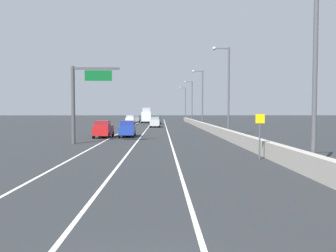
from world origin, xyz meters
name	(u,v)px	position (x,y,z in m)	size (l,w,h in m)	color
ground_plane	(159,126)	(0.00, 64.00, 0.00)	(320.00, 320.00, 0.00)	#26282B
lane_stripe_left	(128,129)	(-5.50, 55.00, 0.00)	(0.16, 130.00, 0.00)	silver
lane_stripe_center	(147,129)	(-2.00, 55.00, 0.00)	(0.16, 130.00, 0.00)	silver
lane_stripe_right	(167,129)	(1.50, 55.00, 0.00)	(0.16, 130.00, 0.00)	silver
jersey_barrier_right	(216,130)	(7.91, 40.00, 0.55)	(0.60, 120.00, 1.10)	#9E998E
overhead_sign_gantry	(81,95)	(-7.26, 27.37, 4.73)	(4.68, 0.36, 7.50)	#47474C
speed_advisory_sign	(260,133)	(7.01, 16.54, 1.76)	(0.60, 0.11, 3.00)	#4C4C51
lamp_post_right_near	(311,52)	(8.21, 11.86, 6.26)	(2.14, 0.44, 11.00)	#4C4C51
lamp_post_right_second	(227,86)	(8.54, 35.78, 6.26)	(2.14, 0.44, 11.00)	#4C4C51
lamp_post_right_third	(201,95)	(8.28, 59.71, 6.26)	(2.14, 0.44, 11.00)	#4C4C51
lamp_post_right_fourth	(191,99)	(8.45, 83.64, 6.26)	(2.14, 0.44, 11.00)	#4C4C51
lamp_post_right_fifth	(185,102)	(8.43, 107.56, 6.26)	(2.14, 0.44, 11.00)	#4C4C51
car_blue_0	(127,129)	(-3.64, 36.02, 1.00)	(1.98, 4.80, 2.00)	#1E389E
car_gray_1	(136,119)	(-6.32, 86.74, 0.96)	(1.95, 4.04, 1.92)	slate
car_white_2	(130,120)	(-6.58, 72.06, 1.06)	(1.92, 4.09, 2.14)	white
car_silver_3	(155,122)	(-0.66, 59.97, 1.00)	(1.97, 4.28, 2.02)	#B7B7BC
car_green_4	(157,120)	(-0.51, 74.82, 0.96)	(2.00, 4.68, 1.92)	#196033
car_red_5	(103,129)	(-6.40, 34.99, 1.02)	(1.97, 4.20, 2.04)	red
box_truck	(146,116)	(-3.42, 84.02, 1.82)	(2.67, 7.91, 4.00)	silver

